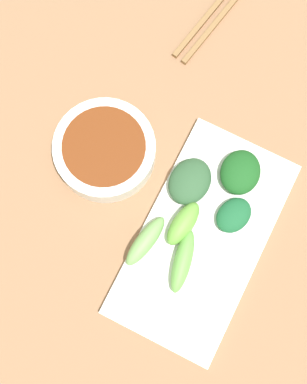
% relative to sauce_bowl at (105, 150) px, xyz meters
% --- Properties ---
extents(tabletop, '(2.10, 2.10, 0.02)m').
position_rel_sauce_bowl_xyz_m(tabletop, '(0.11, -0.02, -0.03)').
color(tabletop, '#8F6648').
rests_on(tabletop, ground).
extents(sauce_bowl, '(0.15, 0.15, 0.05)m').
position_rel_sauce_bowl_xyz_m(sauce_bowl, '(0.00, 0.00, 0.00)').
color(sauce_bowl, white).
rests_on(sauce_bowl, tabletop).
extents(serving_plate, '(0.17, 0.32, 0.01)m').
position_rel_sauce_bowl_xyz_m(serving_plate, '(0.18, -0.05, -0.02)').
color(serving_plate, white).
rests_on(serving_plate, tabletop).
extents(broccoli_leafy_0, '(0.06, 0.08, 0.03)m').
position_rel_sauce_bowl_xyz_m(broccoli_leafy_0, '(0.13, 0.01, 0.00)').
color(broccoli_leafy_0, '#2E5332').
rests_on(broccoli_leafy_0, serving_plate).
extents(broccoli_stalk_1, '(0.04, 0.09, 0.03)m').
position_rel_sauce_bowl_xyz_m(broccoli_stalk_1, '(0.17, -0.09, 0.00)').
color(broccoli_stalk_1, '#65A549').
rests_on(broccoli_stalk_1, serving_plate).
extents(broccoli_stalk_2, '(0.04, 0.09, 0.03)m').
position_rel_sauce_bowl_xyz_m(broccoli_stalk_2, '(0.11, -0.09, 0.00)').
color(broccoli_stalk_2, '#72A558').
rests_on(broccoli_stalk_2, serving_plate).
extents(broccoli_stalk_3, '(0.04, 0.07, 0.03)m').
position_rel_sauce_bowl_xyz_m(broccoli_stalk_3, '(0.15, -0.05, 0.00)').
color(broccoli_stalk_3, '#66A53D').
rests_on(broccoli_stalk_3, serving_plate).
extents(broccoli_leafy_4, '(0.06, 0.07, 0.02)m').
position_rel_sauce_bowl_xyz_m(broccoli_leafy_4, '(0.21, -0.00, -0.00)').
color(broccoli_leafy_4, '#1A5931').
rests_on(broccoli_leafy_4, serving_plate).
extents(broccoli_leafy_5, '(0.07, 0.07, 0.03)m').
position_rel_sauce_bowl_xyz_m(broccoli_leafy_5, '(0.19, 0.06, 0.00)').
color(broccoli_leafy_5, '#19511E').
rests_on(broccoli_leafy_5, serving_plate).
extents(chopsticks, '(0.07, 0.23, 0.01)m').
position_rel_sauce_bowl_xyz_m(chopsticks, '(0.05, 0.30, -0.02)').
color(chopsticks, olive).
rests_on(chopsticks, tabletop).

